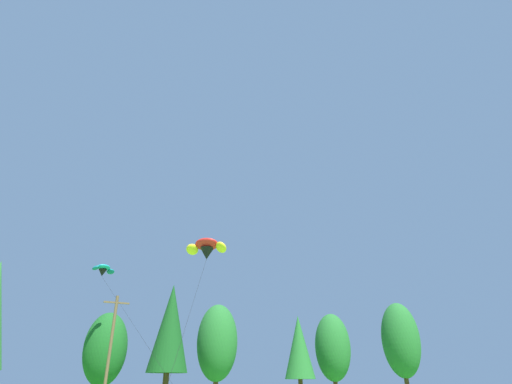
% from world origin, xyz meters
% --- Properties ---
extents(treeline_tree_e, '(4.21, 4.21, 8.92)m').
position_xyz_m(treeline_tree_e, '(-2.63, 49.94, 5.40)').
color(treeline_tree_e, '#472D19').
rests_on(treeline_tree_e, ground_plane).
extents(treeline_tree_f, '(4.38, 4.38, 12.62)m').
position_xyz_m(treeline_tree_f, '(3.96, 50.63, 7.91)').
color(treeline_tree_f, '#472D19').
rests_on(treeline_tree_f, ground_plane).
extents(treeline_tree_g, '(4.80, 4.80, 11.10)m').
position_xyz_m(treeline_tree_g, '(10.26, 52.45, 6.72)').
color(treeline_tree_g, '#472D19').
rests_on(treeline_tree_g, ground_plane).
extents(treeline_tree_h, '(3.95, 3.95, 10.67)m').
position_xyz_m(treeline_tree_h, '(22.20, 53.38, 6.68)').
color(treeline_tree_h, '#472D19').
rests_on(treeline_tree_h, ground_plane).
extents(treeline_tree_i, '(4.85, 4.85, 11.29)m').
position_xyz_m(treeline_tree_i, '(27.82, 53.61, 6.84)').
color(treeline_tree_i, '#472D19').
rests_on(treeline_tree_i, ground_plane).
extents(treeline_tree_j, '(5.40, 5.40, 13.32)m').
position_xyz_m(treeline_tree_j, '(38.53, 51.54, 8.07)').
color(treeline_tree_j, '#472D19').
rests_on(treeline_tree_j, ground_plane).
extents(utility_pole, '(2.20, 0.26, 9.31)m').
position_xyz_m(utility_pole, '(-3.16, 42.46, 4.92)').
color(utility_pole, brown).
rests_on(utility_pole, ground_plane).
extents(parafoil_kite_high_red_yellow, '(6.55, 11.63, 10.91)m').
position_xyz_m(parafoil_kite_high_red_yellow, '(1.22, 31.69, 11.25)').
color(parafoil_kite_high_red_yellow, red).
extents(parafoil_kite_mid_teal, '(4.66, 18.14, 11.12)m').
position_xyz_m(parafoil_kite_mid_teal, '(-4.45, 45.36, 12.18)').
color(parafoil_kite_mid_teal, teal).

